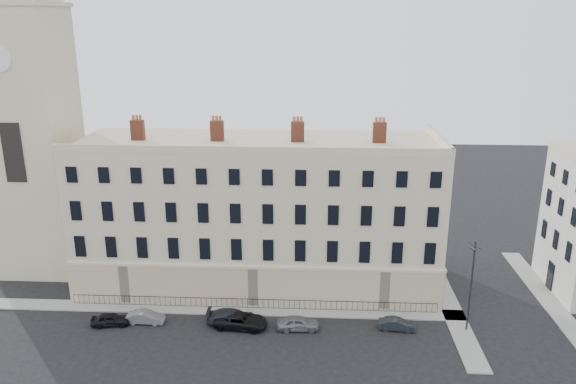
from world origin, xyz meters
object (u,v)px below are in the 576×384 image
at_px(car_e, 298,323).
at_px(car_c, 233,317).
at_px(car_b, 146,317).
at_px(car_f, 397,324).
at_px(car_a, 111,319).
at_px(streetlamp, 471,283).
at_px(car_d, 241,321).

bearing_deg(car_e, car_c, 81.20).
bearing_deg(car_b, car_f, -88.47).
bearing_deg(car_a, streetlamp, -98.13).
bearing_deg(car_c, car_b, 90.53).
bearing_deg(streetlamp, car_d, 158.29).
relative_size(car_b, car_d, 0.72).
bearing_deg(car_b, car_e, -90.22).
bearing_deg(car_c, car_e, -96.77).
bearing_deg(streetlamp, car_a, 158.33).
xyz_separation_m(car_d, car_e, (5.14, -0.09, -0.02)).
bearing_deg(car_f, car_b, 94.74).
relative_size(car_e, streetlamp, 0.44).
height_order(car_e, streetlamp, streetlamp).
relative_size(car_d, car_e, 1.26).
distance_m(car_c, streetlamp, 21.37).
relative_size(car_b, car_f, 1.05).
bearing_deg(car_a, car_e, -98.77).
relative_size(car_d, car_f, 1.46).
relative_size(car_a, car_c, 0.73).
height_order(car_b, streetlamp, streetlamp).
height_order(car_f, streetlamp, streetlamp).
xyz_separation_m(car_c, streetlamp, (20.97, -0.12, 4.09)).
bearing_deg(car_d, streetlamp, -83.43).
bearing_deg(car_b, car_a, 102.73).
distance_m(car_c, car_e, 6.00).
xyz_separation_m(car_c, car_f, (14.83, -0.20, -0.15)).
relative_size(car_c, car_f, 1.44).
height_order(car_b, car_f, car_b).
bearing_deg(car_c, streetlamp, -91.14).
relative_size(car_a, car_d, 0.72).
bearing_deg(car_e, car_b, 85.36).
relative_size(car_c, car_d, 0.98).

